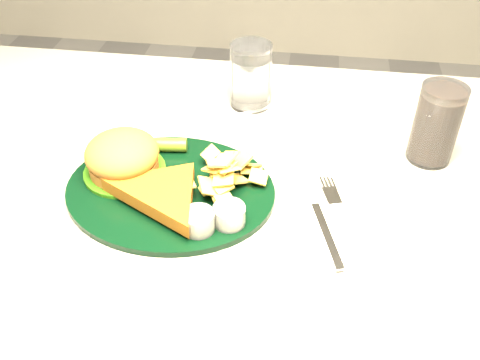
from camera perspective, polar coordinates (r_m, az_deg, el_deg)
The scene contains 7 objects.
table at distance 1.06m, azimuth -1.30°, elevation -16.53°, with size 1.20×0.80×0.75m, color gray, non-canonical shape.
dinner_plate at distance 0.76m, azimuth -7.62°, elevation 0.62°, with size 0.30×0.25×0.07m, color black, non-canonical shape.
water_glass at distance 0.95m, azimuth 1.16°, elevation 11.07°, with size 0.07×0.07×0.11m, color white.
cola_glass at distance 0.86m, azimuth 20.21°, elevation 5.61°, with size 0.07×0.07×0.12m, color black.
fork_napkin at distance 0.72m, azimuth 9.26°, elevation -5.29°, with size 0.12×0.16×0.01m, color white, non-canonical shape.
spoon at distance 0.79m, azimuth -13.37°, elevation -1.05°, with size 0.04×0.15×0.01m, color white, non-canonical shape.
wrapped_straw at distance 0.93m, azimuth -0.53°, elevation 6.76°, with size 0.20×0.07×0.01m, color white, non-canonical shape.
Camera 1 is at (0.11, -0.59, 1.26)m, focal length 40.00 mm.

